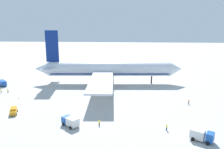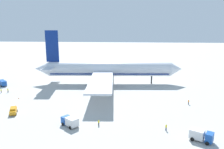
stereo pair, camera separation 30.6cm
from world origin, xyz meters
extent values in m
plane|color=#B2B2AD|center=(0.00, 0.00, 0.00)|extent=(600.00, 600.00, 0.00)
cylinder|color=silver|center=(0.00, 0.00, 7.15)|extent=(58.40, 11.45, 6.87)
cone|color=silver|center=(31.67, 2.51, 7.15)|extent=(6.01, 7.15, 6.74)
cone|color=silver|center=(-32.36, -2.57, 7.15)|extent=(7.37, 7.05, 6.53)
cube|color=navy|center=(-26.94, -2.14, 17.96)|extent=(6.02, 0.97, 14.75)
cube|color=silver|center=(-27.92, 3.91, 8.52)|extent=(5.19, 10.48, 0.36)
cube|color=silver|center=(-26.95, -8.27, 8.52)|extent=(5.19, 10.48, 0.36)
cube|color=silver|center=(-4.53, 20.36, 6.12)|extent=(11.70, 35.03, 0.70)
cylinder|color=slate|center=(-3.12, 15.29, 4.05)|extent=(4.84, 3.78, 3.42)
cube|color=silver|center=(-1.26, -20.82, 6.12)|extent=(11.70, 35.03, 0.70)
cylinder|color=slate|center=(-0.67, -15.59, 3.98)|extent=(5.82, 4.00, 3.57)
cylinder|color=black|center=(20.25, 1.61, 1.86)|extent=(0.70, 0.70, 3.71)
cylinder|color=black|center=(-3.32, 5.19, 1.86)|extent=(0.70, 0.70, 3.71)
cylinder|color=black|center=(-2.46, -5.65, 1.86)|extent=(0.70, 0.70, 3.71)
cube|color=navy|center=(0.00, 0.00, 5.26)|extent=(56.06, 10.92, 0.50)
cube|color=#194CA5|center=(-47.79, -10.20, 1.50)|extent=(2.95, 2.95, 2.10)
cube|color=#194CA5|center=(-50.26, -7.71, 1.41)|extent=(4.41, 4.42, 1.92)
cube|color=black|center=(-47.31, -10.68, 2.02)|extent=(1.38, 1.37, 0.92)
cylinder|color=black|center=(-47.14, -9.27, 0.45)|extent=(0.85, 0.85, 0.90)
cylinder|color=black|center=(-48.72, -10.84, 0.45)|extent=(0.85, 0.85, 0.90)
cylinder|color=black|center=(-50.06, -6.33, 0.45)|extent=(0.85, 0.85, 0.90)
cube|color=#194CA5|center=(-7.66, -46.60, 1.41)|extent=(2.67, 2.83, 1.92)
cube|color=silver|center=(-5.43, -48.29, 1.54)|extent=(3.99, 3.83, 2.19)
cube|color=black|center=(-8.09, -46.27, 1.89)|extent=(1.27, 1.64, 0.84)
cylinder|color=black|center=(-8.25, -47.64, 0.45)|extent=(0.90, 0.78, 0.90)
cylinder|color=black|center=(-6.82, -45.75, 0.45)|extent=(0.90, 0.78, 0.90)
cylinder|color=black|center=(-5.61, -49.64, 0.45)|extent=(0.90, 0.78, 0.90)
cylinder|color=black|center=(-4.18, -47.74, 0.45)|extent=(0.90, 0.78, 0.90)
cube|color=#194CA5|center=(28.81, -53.84, 1.52)|extent=(2.54, 2.81, 2.14)
cube|color=silver|center=(26.38, -52.40, 1.55)|extent=(3.98, 3.67, 2.21)
cube|color=black|center=(29.28, -54.12, 2.06)|extent=(1.07, 1.73, 0.94)
cylinder|color=black|center=(29.27, -52.75, 0.45)|extent=(0.93, 0.72, 0.90)
cylinder|color=black|center=(28.08, -54.77, 0.45)|extent=(0.93, 0.72, 0.90)
cylinder|color=black|center=(26.39, -51.05, 0.45)|extent=(0.93, 0.72, 0.90)
cylinder|color=black|center=(25.20, -53.06, 0.45)|extent=(0.93, 0.72, 0.90)
cube|color=orange|center=(-26.41, -40.65, 0.87)|extent=(3.58, 5.10, 1.10)
cube|color=orange|center=(-26.51, -40.43, 1.70)|extent=(2.73, 3.46, 0.55)
cylinder|color=black|center=(-24.94, -41.72, 0.32)|extent=(0.45, 0.67, 0.64)
cylinder|color=black|center=(-26.64, -42.45, 0.32)|extent=(0.45, 0.67, 0.64)
cylinder|color=black|center=(-26.18, -38.84, 0.32)|extent=(0.45, 0.67, 0.64)
cylinder|color=black|center=(-27.88, -39.57, 0.32)|extent=(0.45, 0.67, 0.64)
cylinder|color=#3F3F47|center=(30.70, -27.11, 0.44)|extent=(0.34, 0.34, 0.88)
cylinder|color=orange|center=(30.70, -27.11, 1.20)|extent=(0.42, 0.42, 0.66)
sphere|color=beige|center=(30.70, -27.11, 1.65)|extent=(0.24, 0.24, 0.24)
cylinder|color=black|center=(-40.84, -18.84, 0.44)|extent=(0.41, 0.41, 0.87)
cylinder|color=yellow|center=(-40.84, -18.84, 1.20)|extent=(0.51, 0.51, 0.65)
sphere|color=#8C6647|center=(-40.84, -18.84, 1.64)|extent=(0.24, 0.24, 0.24)
cylinder|color=#3F3F47|center=(-43.47, -19.45, 0.41)|extent=(0.41, 0.41, 0.83)
cylinder|color=yellow|center=(-43.47, -19.45, 1.14)|extent=(0.52, 0.52, 0.62)
sphere|color=#8C6647|center=(-43.47, -19.45, 1.56)|extent=(0.22, 0.22, 0.22)
cylinder|color=navy|center=(19.77, -48.03, 0.44)|extent=(0.40, 0.40, 0.87)
cylinder|color=yellow|center=(19.77, -48.03, 1.20)|extent=(0.50, 0.50, 0.66)
sphere|color=beige|center=(19.77, -48.03, 1.65)|extent=(0.24, 0.24, 0.24)
cylinder|color=black|center=(1.63, -46.54, 0.40)|extent=(0.43, 0.43, 0.80)
cylinder|color=yellow|center=(1.63, -46.54, 1.10)|extent=(0.53, 0.53, 0.60)
sphere|color=beige|center=(1.63, -46.54, 1.51)|extent=(0.22, 0.22, 0.22)
cone|color=orange|center=(-32.24, -26.39, 0.28)|extent=(0.36, 0.36, 0.55)
camera|label=1|loc=(9.96, -102.26, 26.60)|focal=34.99mm
camera|label=2|loc=(10.26, -102.23, 26.60)|focal=34.99mm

